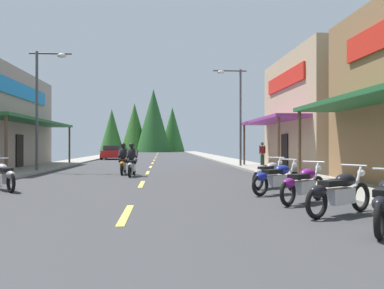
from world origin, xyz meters
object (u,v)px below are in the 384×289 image
Objects in this scene: streetlamp_left at (43,94)px; motorcycle_parked_right_5 at (269,174)px; motorcycle_parked_right_4 at (277,178)px; parked_car_curbside at (113,153)px; motorcycle_parked_right_3 at (303,184)px; pedestrian_browsing at (262,152)px; streetlamp_right at (235,104)px; motorcycle_parked_right_2 at (339,192)px; motorcycle_parked_left_4 at (4,175)px; rider_cruising_trailing at (123,161)px; rider_cruising_lead at (132,162)px.

streetlamp_left is 13.37m from motorcycle_parked_right_5.
motorcycle_parked_right_4 is 0.43× the size of parked_car_curbside.
motorcycle_parked_right_3 is 31.67m from parked_car_curbside.
motorcycle_parked_right_3 is at bearing 136.66° from pedestrian_browsing.
motorcycle_parked_right_2 is at bearing -93.83° from streetlamp_right.
pedestrian_browsing reaches higher than parked_car_curbside.
motorcycle_parked_right_5 is at bearing 48.00° from motorcycle_parked_right_3.
parked_car_curbside is (-0.02, 27.25, 0.20)m from motorcycle_parked_left_4.
streetlamp_right is 3.89× the size of pedestrian_browsing.
streetlamp_right is 9.33m from rider_cruising_trailing.
rider_cruising_lead is (-4.80, 6.88, 0.17)m from motorcycle_parked_right_4.
streetlamp_left reaches higher than streetlamp_right.
motorcycle_parked_right_3 is 0.96× the size of motorcycle_parked_left_4.
streetlamp_right is at bearing 52.04° from motorcycle_parked_right_4.
motorcycle_parked_right_3 is 1.06× the size of motorcycle_parked_right_5.
motorcycle_parked_right_5 is (-1.17, -11.98, -3.68)m from streetlamp_right.
motorcycle_parked_right_4 is at bearing 134.81° from pedestrian_browsing.
motorcycle_parked_right_4 is 8.38m from rider_cruising_lead.
motorcycle_parked_right_5 is at bearing -161.65° from parked_car_curbside.
motorcycle_parked_right_4 is 1.66m from motorcycle_parked_right_5.
rider_cruising_trailing is (-0.52, 1.32, 0.00)m from rider_cruising_lead.
motorcycle_parked_right_2 is 0.89× the size of rider_cruising_lead.
motorcycle_parked_right_4 is (-1.39, -13.63, -3.68)m from streetlamp_right.
motorcycle_parked_left_4 is at bearing -128.94° from streetlamp_right.
pedestrian_browsing is (3.24, 16.05, 0.46)m from motorcycle_parked_right_3.
streetlamp_left is at bearing -28.97° from motorcycle_parked_left_4.
rider_cruising_lead is (3.62, 5.38, 0.17)m from motorcycle_parked_left_4.
motorcycle_parked_right_2 is at bearing -157.36° from motorcycle_parked_left_4.
motorcycle_parked_right_3 is 0.39× the size of parked_car_curbside.
parked_car_curbside is at bearing 74.22° from motorcycle_parked_right_4.
motorcycle_parked_left_4 is (-8.64, -0.15, 0.00)m from motorcycle_parked_right_5.
rider_cruising_lead is (-5.05, 10.31, 0.17)m from motorcycle_parked_right_2.
rider_cruising_trailing is 1.30× the size of pedestrian_browsing.
motorcycle_parked_right_2 is 1.12× the size of motorcycle_parked_right_3.
parked_car_curbside is at bearing 123.02° from streetlamp_right.
streetlamp_left is at bearing -161.05° from streetlamp_right.
motorcycle_parked_right_2 and motorcycle_parked_right_5 have the same top height.
motorcycle_parked_right_3 is at bearing -150.89° from rider_cruising_trailing.
parked_car_curbside reaches higher than motorcycle_parked_right_4.
motorcycle_parked_right_2 is 0.44× the size of parked_car_curbside.
motorcycle_parked_right_5 is at bearing -126.71° from motorcycle_parked_left_4.
motorcycle_parked_right_2 is (-1.14, -17.07, -3.68)m from streetlamp_right.
motorcycle_parked_right_2 is 0.89× the size of rider_cruising_trailing.
rider_cruising_lead is 11.05m from pedestrian_browsing.
rider_cruising_trailing is 0.50× the size of parked_car_curbside.
rider_cruising_trailing reaches higher than motorcycle_parked_right_4.
rider_cruising_trailing is at bearing 85.56° from motorcycle_parked_right_2.
rider_cruising_lead and rider_cruising_trailing have the same top height.
pedestrian_browsing is (3.37, 14.32, 0.46)m from motorcycle_parked_right_4.
motorcycle_parked_right_3 is at bearing -136.77° from motorcycle_parked_right_5.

